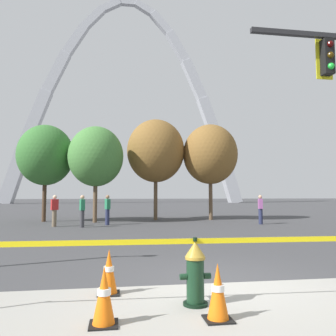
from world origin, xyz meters
TOP-DOWN VIEW (x-y plane):
  - ground_plane at (0.00, 0.00)m, footprint 240.00×240.00m
  - fire_hydrant at (-0.77, -1.12)m, footprint 0.46×0.48m
  - caution_tape_barrier at (-1.11, -1.09)m, footprint 6.03×0.21m
  - traffic_cone_by_hydrant at (-2.07, -1.70)m, footprint 0.36×0.36m
  - traffic_cone_mid_sidewalk at (-0.61, -1.75)m, footprint 0.36×0.36m
  - traffic_cone_curb_edge at (-2.03, -0.38)m, footprint 0.36×0.36m
  - monument_arch at (-0.00, 57.86)m, footprint 44.74×2.21m
  - tree_far_left at (-6.17, 15.23)m, footprint 3.34×3.34m
  - tree_left_mid at (-3.12, 14.12)m, footprint 3.21×3.21m
  - tree_center_left at (0.58, 15.50)m, footprint 3.69×3.69m
  - tree_center_right at (4.11, 15.13)m, footprint 3.52×3.52m
  - pedestrian_walking_left at (-4.99, 11.81)m, footprint 0.39×0.33m
  - pedestrian_standing_center at (-3.57, 11.24)m, footprint 0.30×0.39m
  - pedestrian_walking_right at (5.92, 11.62)m, footprint 0.27×0.37m
  - pedestrian_near_trees at (-2.36, 12.40)m, footprint 0.32×0.39m

SIDE VIEW (x-z plane):
  - ground_plane at x=0.00m, z-range 0.00..0.00m
  - traffic_cone_by_hydrant at x=-2.07m, z-range -0.01..0.72m
  - traffic_cone_mid_sidewalk at x=-0.61m, z-range -0.01..0.72m
  - traffic_cone_curb_edge at x=-2.03m, z-range -0.01..0.72m
  - fire_hydrant at x=-0.77m, z-range -0.03..0.96m
  - caution_tape_barrier at x=-1.11m, z-range 0.20..1.21m
  - pedestrian_walking_left at x=-4.99m, z-range 0.02..1.61m
  - pedestrian_standing_center at x=-3.57m, z-range 0.02..1.61m
  - pedestrian_walking_right at x=5.92m, z-range 0.02..1.61m
  - pedestrian_near_trees at x=-2.36m, z-range 0.02..1.61m
  - tree_left_mid at x=-3.12m, z-range 1.03..6.65m
  - tree_far_left at x=-6.17m, z-range 1.07..6.91m
  - tree_center_right at x=4.11m, z-range 1.14..7.30m
  - tree_center_left at x=0.58m, z-range 1.19..7.65m
  - monument_arch at x=0.00m, z-range -2.45..37.41m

